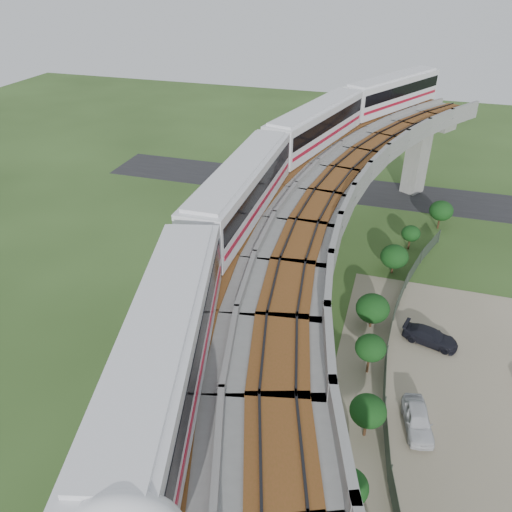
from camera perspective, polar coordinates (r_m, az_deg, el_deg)
The scene contains 15 objects.
ground at distance 38.89m, azimuth 1.93°, elevation -9.40°, with size 160.00×160.00×0.00m, color #2F481D.
dirt_lot at distance 37.29m, azimuth 23.01°, elevation -14.70°, with size 18.00×26.00×0.04m, color #7E745C.
asphalt_road at distance 64.22m, azimuth 9.11°, elevation 7.67°, with size 60.00×8.00×0.03m, color #232326.
viaduct at distance 33.06m, azimuth 8.65°, elevation 1.38°, with size 19.58×73.98×11.40m.
metro_train at distance 37.85m, azimuth 5.89°, elevation 10.99°, with size 13.68×60.96×3.64m.
fence at distance 37.76m, azimuth 16.65°, elevation -10.99°, with size 3.87×38.73×1.50m.
tree_0 at distance 56.33m, azimuth 20.41°, elevation 4.88°, with size 2.46×2.46×3.15m.
tree_1 at distance 51.44m, azimuth 17.28°, elevation 2.47°, with size 1.84×1.84×2.54m.
tree_2 at distance 47.00m, azimuth 15.54°, elevation -0.06°, with size 2.53×2.53×2.85m.
tree_3 at distance 39.82m, azimuth 13.19°, elevation -5.84°, with size 2.61×2.61×2.96m.
tree_4 at distance 35.54m, azimuth 12.97°, elevation -10.20°, with size 2.14×2.14×3.18m.
tree_5 at distance 31.62m, azimuth 12.69°, elevation -16.90°, with size 2.21×2.21×3.11m.
tree_6 at distance 28.38m, azimuth 10.59°, elevation -24.51°, with size 2.04×2.04×2.99m.
car_white at distance 33.93m, azimuth 18.00°, elevation -17.35°, with size 1.57×3.91×1.33m, color silver.
car_dark at distance 40.28m, azimuth 19.30°, elevation -8.68°, with size 1.66×4.07×1.18m, color black.
Camera 1 is at (7.38, -28.54, 25.36)m, focal length 35.00 mm.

